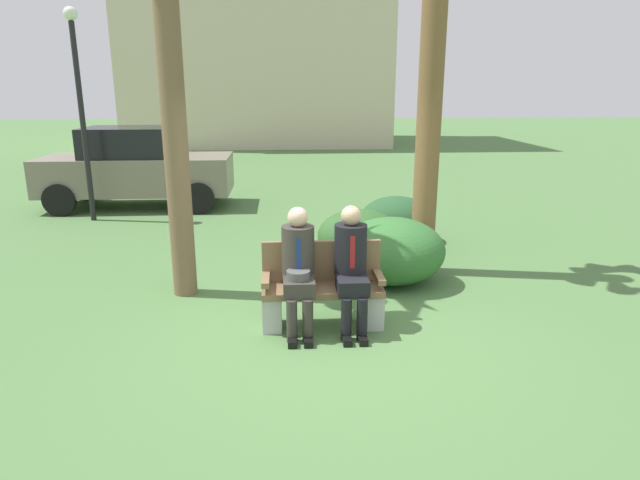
{
  "coord_description": "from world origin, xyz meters",
  "views": [
    {
      "loc": [
        -0.52,
        -5.13,
        2.49
      ],
      "look_at": [
        -0.12,
        0.69,
        0.85
      ],
      "focal_mm": 30.77,
      "sensor_mm": 36.0,
      "label": 1
    }
  ],
  "objects_px": {
    "seated_man_left": "(298,264)",
    "park_bench": "(322,290)",
    "parked_car_near": "(135,168)",
    "shrub_mid_lawn": "(359,236)",
    "street_lamp": "(80,95)",
    "shrub_far_lawn": "(392,251)",
    "building_backdrop": "(258,5)",
    "seated_man_right": "(351,262)",
    "shrub_near_bench": "(396,219)"
  },
  "relations": [
    {
      "from": "seated_man_left",
      "to": "shrub_mid_lawn",
      "type": "height_order",
      "value": "seated_man_left"
    },
    {
      "from": "parked_car_near",
      "to": "building_backdrop",
      "type": "xyz_separation_m",
      "value": [
        2.16,
        14.09,
        5.07
      ]
    },
    {
      "from": "shrub_far_lawn",
      "to": "shrub_near_bench",
      "type": "bearing_deg",
      "value": 76.69
    },
    {
      "from": "park_bench",
      "to": "shrub_far_lawn",
      "type": "bearing_deg",
      "value": 51.57
    },
    {
      "from": "shrub_near_bench",
      "to": "park_bench",
      "type": "bearing_deg",
      "value": -114.43
    },
    {
      "from": "shrub_mid_lawn",
      "to": "building_backdrop",
      "type": "height_order",
      "value": "building_backdrop"
    },
    {
      "from": "building_backdrop",
      "to": "park_bench",
      "type": "bearing_deg",
      "value": -86.26
    },
    {
      "from": "seated_man_left",
      "to": "shrub_mid_lawn",
      "type": "relative_size",
      "value": 1.07
    },
    {
      "from": "seated_man_right",
      "to": "shrub_near_bench",
      "type": "xyz_separation_m",
      "value": [
        1.17,
        3.34,
        -0.36
      ]
    },
    {
      "from": "seated_man_left",
      "to": "shrub_far_lawn",
      "type": "distance_m",
      "value": 1.89
    },
    {
      "from": "seated_man_right",
      "to": "building_backdrop",
      "type": "relative_size",
      "value": 0.11
    },
    {
      "from": "park_bench",
      "to": "parked_car_near",
      "type": "xyz_separation_m",
      "value": [
        -3.49,
        6.29,
        0.45
      ]
    },
    {
      "from": "building_backdrop",
      "to": "shrub_near_bench",
      "type": "bearing_deg",
      "value": -80.73
    },
    {
      "from": "building_backdrop",
      "to": "street_lamp",
      "type": "bearing_deg",
      "value": -100.12
    },
    {
      "from": "park_bench",
      "to": "shrub_near_bench",
      "type": "relative_size",
      "value": 1.06
    },
    {
      "from": "park_bench",
      "to": "street_lamp",
      "type": "bearing_deg",
      "value": 128.48
    },
    {
      "from": "shrub_far_lawn",
      "to": "building_backdrop",
      "type": "xyz_separation_m",
      "value": [
        -2.33,
        19.12,
        5.47
      ]
    },
    {
      "from": "park_bench",
      "to": "seated_man_left",
      "type": "xyz_separation_m",
      "value": [
        -0.26,
        -0.12,
        0.34
      ]
    },
    {
      "from": "park_bench",
      "to": "street_lamp",
      "type": "relative_size",
      "value": 0.33
    },
    {
      "from": "parked_car_near",
      "to": "street_lamp",
      "type": "bearing_deg",
      "value": -115.59
    },
    {
      "from": "park_bench",
      "to": "shrub_mid_lawn",
      "type": "relative_size",
      "value": 1.04
    },
    {
      "from": "shrub_near_bench",
      "to": "seated_man_left",
      "type": "bearing_deg",
      "value": -117.2
    },
    {
      "from": "park_bench",
      "to": "building_backdrop",
      "type": "height_order",
      "value": "building_backdrop"
    },
    {
      "from": "seated_man_left",
      "to": "parked_car_near",
      "type": "distance_m",
      "value": 7.18
    },
    {
      "from": "shrub_mid_lawn",
      "to": "seated_man_left",
      "type": "bearing_deg",
      "value": -112.36
    },
    {
      "from": "park_bench",
      "to": "shrub_mid_lawn",
      "type": "height_order",
      "value": "park_bench"
    },
    {
      "from": "seated_man_left",
      "to": "shrub_mid_lawn",
      "type": "distance_m",
      "value": 2.55
    },
    {
      "from": "seated_man_right",
      "to": "shrub_far_lawn",
      "type": "bearing_deg",
      "value": 62.82
    },
    {
      "from": "seated_man_left",
      "to": "shrub_far_lawn",
      "type": "relative_size",
      "value": 0.95
    },
    {
      "from": "parked_car_near",
      "to": "shrub_far_lawn",
      "type": "bearing_deg",
      "value": -48.2
    },
    {
      "from": "park_bench",
      "to": "shrub_mid_lawn",
      "type": "distance_m",
      "value": 2.32
    },
    {
      "from": "seated_man_left",
      "to": "parked_car_near",
      "type": "bearing_deg",
      "value": 116.8
    },
    {
      "from": "seated_man_left",
      "to": "shrub_near_bench",
      "type": "distance_m",
      "value": 3.78
    },
    {
      "from": "seated_man_right",
      "to": "parked_car_near",
      "type": "relative_size",
      "value": 0.34
    },
    {
      "from": "park_bench",
      "to": "seated_man_left",
      "type": "height_order",
      "value": "seated_man_left"
    },
    {
      "from": "shrub_near_bench",
      "to": "parked_car_near",
      "type": "distance_m",
      "value": 5.84
    },
    {
      "from": "street_lamp",
      "to": "parked_car_near",
      "type": "bearing_deg",
      "value": 64.41
    },
    {
      "from": "shrub_far_lawn",
      "to": "seated_man_left",
      "type": "bearing_deg",
      "value": -132.24
    },
    {
      "from": "shrub_near_bench",
      "to": "building_backdrop",
      "type": "distance_m",
      "value": 18.24
    },
    {
      "from": "seated_man_left",
      "to": "building_backdrop",
      "type": "relative_size",
      "value": 0.11
    },
    {
      "from": "park_bench",
      "to": "shrub_mid_lawn",
      "type": "bearing_deg",
      "value": 72.33
    },
    {
      "from": "seated_man_right",
      "to": "street_lamp",
      "type": "bearing_deg",
      "value": 129.81
    },
    {
      "from": "shrub_far_lawn",
      "to": "parked_car_near",
      "type": "distance_m",
      "value": 6.75
    },
    {
      "from": "shrub_far_lawn",
      "to": "parked_car_near",
      "type": "height_order",
      "value": "parked_car_near"
    },
    {
      "from": "shrub_near_bench",
      "to": "street_lamp",
      "type": "relative_size",
      "value": 0.31
    },
    {
      "from": "shrub_near_bench",
      "to": "parked_car_near",
      "type": "xyz_separation_m",
      "value": [
        -4.96,
        3.06,
        0.46
      ]
    },
    {
      "from": "seated_man_right",
      "to": "park_bench",
      "type": "bearing_deg",
      "value": 158.53
    },
    {
      "from": "park_bench",
      "to": "street_lamp",
      "type": "height_order",
      "value": "street_lamp"
    },
    {
      "from": "seated_man_left",
      "to": "shrub_far_lawn",
      "type": "height_order",
      "value": "seated_man_left"
    },
    {
      "from": "seated_man_left",
      "to": "park_bench",
      "type": "bearing_deg",
      "value": 25.52
    }
  ]
}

